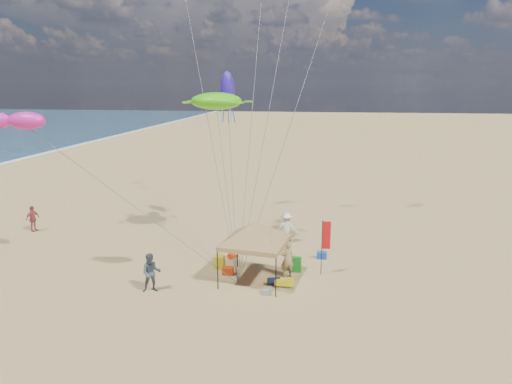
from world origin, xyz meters
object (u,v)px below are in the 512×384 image
Objects in this scene: beach_cart at (285,282)px; person_near_c at (286,228)px; chair_yellow at (219,262)px; person_near_a at (287,259)px; feather_flag at (325,238)px; cooler_red at (228,271)px; cooler_blue at (322,255)px; person_far_a at (33,219)px; chair_green at (296,264)px; canopy_tent at (255,224)px; person_near_b at (151,273)px.

person_near_c is at bearing 94.43° from beach_cart.
chair_yellow is 5.59m from person_near_c.
person_near_a reaches higher than chair_yellow.
cooler_red is (-4.80, -0.73, -1.73)m from feather_flag.
feather_flag is 2.80m from cooler_blue.
person_far_a is at bearing 162.31° from chair_yellow.
cooler_blue is 0.77× the size of chair_yellow.
beach_cart is (-0.43, -1.91, -0.15)m from chair_green.
chair_yellow is at bearing -33.05° from person_near_a.
person_near_b is at bearing -157.40° from canopy_tent.
beach_cart is (3.55, -1.58, -0.15)m from chair_yellow.
person_near_a is (-1.82, -0.58, -0.98)m from feather_flag.
person_far_a is (-17.03, 5.88, 0.65)m from beach_cart.
beach_cart is at bearing -113.84° from cooler_blue.
feather_flag is 5.16m from cooler_red.
canopy_tent reaches higher than person_far_a.
cooler_red is at bearing -163.73° from chair_green.
cooler_blue is (3.17, 3.49, -2.72)m from canopy_tent.
feather_flag is at bearing 111.30° from person_near_c.
person_far_a is (-17.06, 4.81, -0.09)m from person_near_a.
cooler_red is 5.50m from cooler_blue.
chair_yellow is 0.37× the size of person_near_a.
chair_green is (-1.27, -1.94, 0.16)m from cooler_blue.
person_near_c reaches higher than chair_yellow.
feather_flag is 4.09× the size of chair_green.
feather_flag reaches higher than person_near_b.
beach_cart is 6.27m from person_near_c.
beach_cart is at bearing -17.28° from cooler_red.
chair_green is 0.37× the size of person_near_a.
person_near_c is (3.07, 4.63, 0.59)m from chair_yellow.
canopy_tent is 10.39× the size of cooler_red.
chair_green is (-1.42, 0.25, -1.57)m from feather_flag.
chair_yellow reaches higher than cooler_red.
cooler_blue is at bearing -80.09° from person_far_a.
chair_green is 7.34m from person_near_b.
canopy_tent is 5.31m from person_near_b.
cooler_red is 0.32× the size of person_far_a.
chair_green is at bearing -123.24° from cooler_blue.
canopy_tent reaches higher than person_near_a.
feather_flag reaches higher than person_near_a.
person_far_a is at bearing 160.59° from cooler_red.
cooler_blue is 0.29× the size of person_near_c.
canopy_tent is at bearing 2.00° from person_near_b.
feather_flag reaches higher than cooler_blue.
feather_flag reaches higher than cooler_red.
person_near_b is at bearing -157.94° from feather_flag.
chair_green is 1.96m from beach_cart.
chair_green is at bearing 4.69° from chair_yellow.
chair_yellow is (-3.98, -0.33, 0.00)m from chair_green.
chair_green is 0.41× the size of person_far_a.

